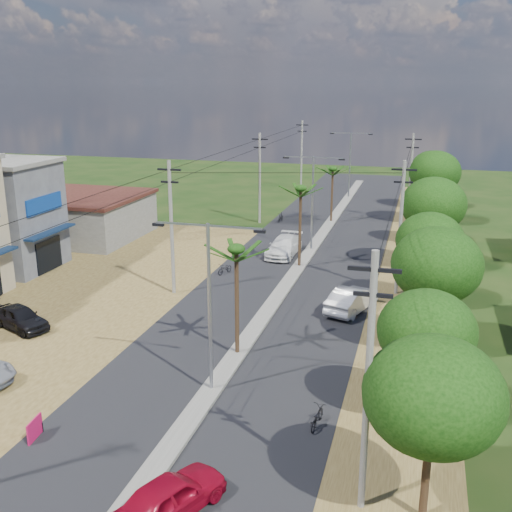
{
  "coord_description": "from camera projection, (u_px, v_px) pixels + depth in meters",
  "views": [
    {
      "loc": [
        8.68,
        -23.36,
        13.78
      ],
      "look_at": [
        -1.31,
        12.3,
        3.0
      ],
      "focal_mm": 42.0,
      "sensor_mm": 36.0,
      "label": 1
    }
  ],
  "objects": [
    {
      "name": "tree_east_c",
      "position": [
        437.0,
        265.0,
        30.3
      ],
      "size": [
        4.6,
        4.6,
        6.83
      ],
      "color": "black",
      "rests_on": "ground"
    },
    {
      "name": "streetlight_near",
      "position": [
        209.0,
        294.0,
        26.36
      ],
      "size": [
        5.1,
        0.18,
        8.0
      ],
      "color": "gray",
      "rests_on": "ground"
    },
    {
      "name": "low_shed",
      "position": [
        84.0,
        216.0,
        54.78
      ],
      "size": [
        10.4,
        10.4,
        3.95
      ],
      "color": "#605E56",
      "rests_on": "ground"
    },
    {
      "name": "car_red_near",
      "position": [
        171.0,
        497.0,
        19.61
      ],
      "size": [
        3.23,
        4.47,
        1.41
      ],
      "primitive_type": "imported",
      "rotation": [
        0.0,
        0.0,
        2.72
      ],
      "color": "maroon",
      "rests_on": "ground"
    },
    {
      "name": "utility_pole_e_c",
      "position": [
        411.0,
        176.0,
        59.56
      ],
      "size": [
        1.6,
        0.24,
        9.0
      ],
      "color": "#605E56",
      "rests_on": "ground"
    },
    {
      "name": "streetlight_far",
      "position": [
        350.0,
        159.0,
        72.59
      ],
      "size": [
        5.1,
        0.18,
        8.0
      ],
      "color": "gray",
      "rests_on": "ground"
    },
    {
      "name": "streetlight_mid",
      "position": [
        313.0,
        195.0,
        49.47
      ],
      "size": [
        5.1,
        0.18,
        8.0
      ],
      "color": "gray",
      "rests_on": "ground"
    },
    {
      "name": "dirt_shoulder_east",
      "position": [
        410.0,
        300.0,
        39.36
      ],
      "size": [
        5.0,
        90.0,
        0.03
      ],
      "primitive_type": "cube",
      "color": "brown",
      "rests_on": "ground"
    },
    {
      "name": "utility_pole_w_c",
      "position": [
        260.0,
        176.0,
        59.61
      ],
      "size": [
        1.6,
        0.24,
        9.0
      ],
      "color": "#605E56",
      "rests_on": "ground"
    },
    {
      "name": "tree_east_g",
      "position": [
        435.0,
        172.0,
        58.83
      ],
      "size": [
        5.0,
        5.0,
        7.38
      ],
      "color": "black",
      "rests_on": "ground"
    },
    {
      "name": "tree_east_a",
      "position": [
        433.0,
        396.0,
        18.43
      ],
      "size": [
        4.4,
        4.4,
        6.37
      ],
      "color": "black",
      "rests_on": "ground"
    },
    {
      "name": "palm_median_near",
      "position": [
        236.0,
        254.0,
        29.85
      ],
      "size": [
        2.0,
        2.0,
        6.15
      ],
      "color": "black",
      "rests_on": "ground"
    },
    {
      "name": "moto_rider_west_a",
      "position": [
        225.0,
        269.0,
        44.51
      ],
      "size": [
        1.03,
        1.63,
        0.81
      ],
      "primitive_type": "imported",
      "rotation": [
        0.0,
        0.0,
        -0.35
      ],
      "color": "black",
      "rests_on": "ground"
    },
    {
      "name": "palm_median_far",
      "position": [
        333.0,
        171.0,
        59.51
      ],
      "size": [
        2.0,
        2.0,
        5.85
      ],
      "color": "black",
      "rests_on": "ground"
    },
    {
      "name": "tree_east_h",
      "position": [
        431.0,
        168.0,
        66.47
      ],
      "size": [
        4.4,
        4.4,
        6.52
      ],
      "color": "black",
      "rests_on": "ground"
    },
    {
      "name": "roadside_sign",
      "position": [
        35.0,
        429.0,
        23.89
      ],
      "size": [
        0.19,
        1.09,
        0.91
      ],
      "rotation": [
        0.0,
        0.0,
        0.11
      ],
      "color": "#A70F41",
      "rests_on": "ground"
    },
    {
      "name": "tree_east_e",
      "position": [
        434.0,
        205.0,
        44.13
      ],
      "size": [
        4.8,
        4.8,
        7.14
      ],
      "color": "black",
      "rests_on": "ground"
    },
    {
      "name": "ground",
      "position": [
        212.0,
        392.0,
        27.7
      ],
      "size": [
        160.0,
        160.0,
        0.0
      ],
      "primitive_type": "plane",
      "color": "black",
      "rests_on": "ground"
    },
    {
      "name": "car_white_far",
      "position": [
        284.0,
        247.0,
        49.17
      ],
      "size": [
        2.38,
        5.39,
        1.54
      ],
      "primitive_type": "imported",
      "rotation": [
        0.0,
        0.0,
        -0.04
      ],
      "color": "silver",
      "rests_on": "ground"
    },
    {
      "name": "road",
      "position": [
        285.0,
        288.0,
        41.56
      ],
      "size": [
        12.0,
        110.0,
        0.04
      ],
      "primitive_type": "cube",
      "color": "black",
      "rests_on": "ground"
    },
    {
      "name": "utility_pole_e_a",
      "position": [
        368.0,
        380.0,
        18.88
      ],
      "size": [
        1.6,
        0.24,
        9.0
      ],
      "color": "#605E56",
      "rests_on": "ground"
    },
    {
      "name": "median",
      "position": [
        294.0,
        274.0,
        44.31
      ],
      "size": [
        1.0,
        90.0,
        0.18
      ],
      "primitive_type": "cube",
      "color": "#605E56",
      "rests_on": "ground"
    },
    {
      "name": "tree_east_d",
      "position": [
        430.0,
        241.0,
        36.99
      ],
      "size": [
        4.2,
        4.2,
        6.13
      ],
      "color": "black",
      "rests_on": "ground"
    },
    {
      "name": "moto_rider_west_b",
      "position": [
        281.0,
        218.0,
        61.08
      ],
      "size": [
        0.53,
        1.62,
        0.96
      ],
      "primitive_type": "imported",
      "rotation": [
        0.0,
        0.0,
        -0.05
      ],
      "color": "black",
      "rests_on": "ground"
    },
    {
      "name": "tree_east_f",
      "position": [
        427.0,
        201.0,
        51.96
      ],
      "size": [
        3.8,
        3.8,
        5.52
      ],
      "color": "black",
      "rests_on": "ground"
    },
    {
      "name": "tree_east_b",
      "position": [
        427.0,
        331.0,
        24.14
      ],
      "size": [
        4.0,
        4.0,
        5.83
      ],
      "color": "black",
      "rests_on": "ground"
    },
    {
      "name": "moto_rider_east",
      "position": [
        317.0,
        418.0,
        24.76
      ],
      "size": [
        0.73,
        1.64,
        0.83
      ],
      "primitive_type": "imported",
      "rotation": [
        0.0,
        0.0,
        3.02
      ],
      "color": "black",
      "rests_on": "ground"
    },
    {
      "name": "car_parked_dark",
      "position": [
        20.0,
        318.0,
        34.53
      ],
      "size": [
        4.35,
        3.02,
        1.38
      ],
      "primitive_type": "imported",
      "rotation": [
        0.0,
        0.0,
        1.19
      ],
      "color": "black",
      "rests_on": "ground"
    },
    {
      "name": "car_silver_mid",
      "position": [
        352.0,
        300.0,
        37.15
      ],
      "size": [
        3.01,
        5.01,
        1.56
      ],
      "primitive_type": "imported",
      "rotation": [
        0.0,
        0.0,
        2.83
      ],
      "color": "#9B9DA2",
      "rests_on": "ground"
    },
    {
      "name": "utility_pole_w_b",
      "position": [
        171.0,
        225.0,
        39.27
      ],
      "size": [
        1.6,
        0.24,
        9.0
      ],
      "color": "#605E56",
      "rests_on": "ground"
    },
    {
      "name": "utility_pole_e_b",
      "position": [
        400.0,
        225.0,
        39.22
      ],
      "size": [
        1.6,
        0.24,
        9.0
      ],
      "color": "#605E56",
      "rests_on": "ground"
    },
    {
      "name": "palm_median_mid",
      "position": [
        301.0,
        192.0,
        44.54
      ],
      "size": [
        2.0,
        2.0,
        6.55
      ],
      "color": "black",
      "rests_on": "ground"
    },
    {
      "name": "utility_pole_w_d",
      "position": [
        302.0,
        153.0,
        79.03
      ],
      "size": [
        1.6,
        0.24,
        9.0
      ],
      "color": "#605E56",
      "rests_on": "ground"
    },
    {
      "name": "dirt_lot_west",
      "position": [
        36.0,
        302.0,
        38.97
      ],
      "size": [
        18.0,
        46.0,
        0.04
      ],
      "primitive_type": "cube",
      "color": "brown",
      "rests_on": "ground"
    }
  ]
}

